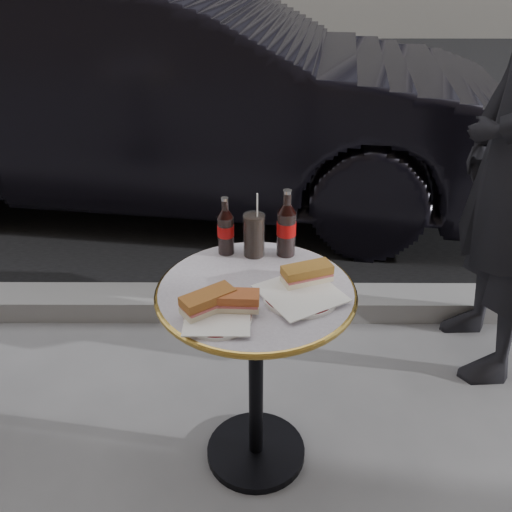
{
  "coord_description": "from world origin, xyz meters",
  "views": [
    {
      "loc": [
        0.01,
        -1.46,
        1.7
      ],
      "look_at": [
        0.0,
        0.05,
        0.82
      ],
      "focal_mm": 40.0,
      "sensor_mm": 36.0,
      "label": 1
    }
  ],
  "objects_px": {
    "cola_bottle_left": "(226,226)",
    "cola_bottle_right": "(287,223)",
    "bistro_table": "(256,379)",
    "parked_car": "(178,95)",
    "plate_right": "(301,295)",
    "cola_glass": "(254,235)",
    "plate_left": "(218,318)"
  },
  "relations": [
    {
      "from": "plate_left",
      "to": "plate_right",
      "type": "relative_size",
      "value": 0.85
    },
    {
      "from": "plate_right",
      "to": "bistro_table",
      "type": "bearing_deg",
      "value": 161.66
    },
    {
      "from": "bistro_table",
      "to": "parked_car",
      "type": "distance_m",
      "value": 2.41
    },
    {
      "from": "plate_right",
      "to": "cola_glass",
      "type": "height_order",
      "value": "cola_glass"
    },
    {
      "from": "plate_left",
      "to": "cola_glass",
      "type": "relative_size",
      "value": 1.3
    },
    {
      "from": "cola_bottle_right",
      "to": "cola_glass",
      "type": "height_order",
      "value": "cola_bottle_right"
    },
    {
      "from": "cola_bottle_left",
      "to": "cola_bottle_right",
      "type": "height_order",
      "value": "cola_bottle_right"
    },
    {
      "from": "plate_right",
      "to": "cola_bottle_right",
      "type": "distance_m",
      "value": 0.29
    },
    {
      "from": "parked_car",
      "to": "cola_bottle_right",
      "type": "bearing_deg",
      "value": -155.57
    },
    {
      "from": "plate_left",
      "to": "plate_right",
      "type": "distance_m",
      "value": 0.27
    },
    {
      "from": "plate_left",
      "to": "cola_bottle_left",
      "type": "height_order",
      "value": "cola_bottle_left"
    },
    {
      "from": "cola_bottle_right",
      "to": "plate_right",
      "type": "bearing_deg",
      "value": -82.56
    },
    {
      "from": "plate_left",
      "to": "plate_right",
      "type": "height_order",
      "value": "plate_right"
    },
    {
      "from": "plate_right",
      "to": "cola_bottle_left",
      "type": "bearing_deg",
      "value": 131.19
    },
    {
      "from": "plate_left",
      "to": "bistro_table",
      "type": "bearing_deg",
      "value": 56.12
    },
    {
      "from": "plate_left",
      "to": "parked_car",
      "type": "bearing_deg",
      "value": 99.61
    },
    {
      "from": "bistro_table",
      "to": "parked_car",
      "type": "xyz_separation_m",
      "value": [
        -0.53,
        2.32,
        0.36
      ]
    },
    {
      "from": "plate_right",
      "to": "cola_bottle_right",
      "type": "xyz_separation_m",
      "value": [
        -0.03,
        0.26,
        0.11
      ]
    },
    {
      "from": "plate_left",
      "to": "cola_bottle_left",
      "type": "distance_m",
      "value": 0.4
    },
    {
      "from": "bistro_table",
      "to": "cola_bottle_right",
      "type": "height_order",
      "value": "cola_bottle_right"
    },
    {
      "from": "cola_bottle_left",
      "to": "plate_right",
      "type": "bearing_deg",
      "value": -48.81
    },
    {
      "from": "cola_bottle_right",
      "to": "parked_car",
      "type": "xyz_separation_m",
      "value": [
        -0.63,
        2.1,
        -0.12
      ]
    },
    {
      "from": "cola_bottle_left",
      "to": "cola_bottle_right",
      "type": "relative_size",
      "value": 0.87
    },
    {
      "from": "plate_right",
      "to": "cola_bottle_right",
      "type": "height_order",
      "value": "cola_bottle_right"
    },
    {
      "from": "cola_glass",
      "to": "parked_car",
      "type": "bearing_deg",
      "value": 103.85
    },
    {
      "from": "bistro_table",
      "to": "plate_right",
      "type": "relative_size",
      "value": 3.19
    },
    {
      "from": "parked_car",
      "to": "plate_left",
      "type": "bearing_deg",
      "value": -162.55
    },
    {
      "from": "cola_glass",
      "to": "bistro_table",
      "type": "bearing_deg",
      "value": -88.08
    },
    {
      "from": "bistro_table",
      "to": "parked_car",
      "type": "relative_size",
      "value": 0.17
    },
    {
      "from": "bistro_table",
      "to": "plate_left",
      "type": "relative_size",
      "value": 3.76
    },
    {
      "from": "cola_bottle_left",
      "to": "plate_left",
      "type": "bearing_deg",
      "value": -90.75
    },
    {
      "from": "plate_right",
      "to": "cola_bottle_left",
      "type": "relative_size",
      "value": 1.13
    }
  ]
}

